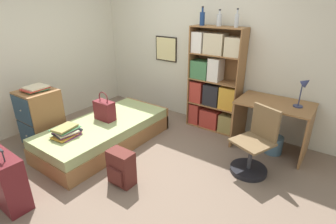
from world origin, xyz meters
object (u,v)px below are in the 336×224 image
(desk_lamp, at_px, (304,87))
(desk_chair, at_px, (253,152))
(bed, at_px, (106,133))
(desk, at_px, (273,118))
(handbag, at_px, (105,110))
(waste_bin, at_px, (274,145))
(bottle_brown, at_px, (219,20))
(bottle_clear, at_px, (237,20))
(backpack, at_px, (121,168))
(book_stack_on_bed, at_px, (66,131))
(magazine_pile_on_dresser, at_px, (36,88))
(bottle_green, at_px, (202,18))
(dresser, at_px, (41,117))
(suitcase, at_px, (6,181))
(bookcase, at_px, (213,84))

(desk_lamp, relative_size, desk_chair, 0.48)
(bed, xyz_separation_m, desk, (2.13, 1.34, 0.32))
(handbag, relative_size, waste_bin, 1.74)
(bottle_brown, relative_size, desk, 0.24)
(bottle_clear, relative_size, backpack, 0.60)
(bottle_brown, bearing_deg, desk_lamp, -7.02)
(book_stack_on_bed, bearing_deg, desk, 41.53)
(bed, height_order, desk_lamp, desk_lamp)
(bed, distance_m, handbag, 0.36)
(book_stack_on_bed, xyz_separation_m, magazine_pile_on_dresser, (-0.75, 0.08, 0.45))
(bottle_green, height_order, desk, bottle_green)
(dresser, xyz_separation_m, bottle_clear, (2.21, 2.04, 1.40))
(suitcase, height_order, waste_bin, suitcase)
(desk_chair, bearing_deg, bottle_clear, 131.03)
(suitcase, relative_size, bookcase, 0.43)
(magazine_pile_on_dresser, bearing_deg, backpack, -0.77)
(book_stack_on_bed, relative_size, waste_bin, 1.53)
(desk_chair, height_order, waste_bin, desk_chair)
(suitcase, bearing_deg, backpack, 53.00)
(bed, bearing_deg, bottle_brown, 54.92)
(desk_chair, bearing_deg, bottle_brown, 139.38)
(book_stack_on_bed, distance_m, dresser, 0.76)
(desk, bearing_deg, suitcase, -124.48)
(suitcase, relative_size, desk_lamp, 1.75)
(bookcase, bearing_deg, bottle_brown, 73.08)
(bottle_green, bearing_deg, desk_chair, -32.59)
(bookcase, relative_size, bottle_green, 6.06)
(book_stack_on_bed, height_order, desk_chair, desk_chair)
(waste_bin, bearing_deg, dresser, -149.28)
(handbag, distance_m, bottle_brown, 2.26)
(handbag, height_order, waste_bin, handbag)
(magazine_pile_on_dresser, distance_m, bottle_clear, 3.14)
(handbag, xyz_separation_m, waste_bin, (2.28, 1.21, -0.41))
(suitcase, bearing_deg, waste_bin, 53.67)
(bed, xyz_separation_m, backpack, (0.89, -0.56, 0.03))
(suitcase, distance_m, backpack, 1.24)
(desk_chair, distance_m, waste_bin, 0.66)
(dresser, height_order, magazine_pile_on_dresser, magazine_pile_on_dresser)
(bookcase, distance_m, bottle_clear, 1.07)
(bed, xyz_separation_m, dresser, (-0.84, -0.55, 0.24))
(backpack, bearing_deg, magazine_pile_on_dresser, 179.23)
(bottle_brown, bearing_deg, magazine_pile_on_dresser, -132.76)
(bed, bearing_deg, suitcase, -84.55)
(book_stack_on_bed, relative_size, bookcase, 0.23)
(magazine_pile_on_dresser, xyz_separation_m, desk_lamp, (3.29, 1.89, 0.14))
(bed, height_order, bottle_green, bottle_green)
(bed, distance_m, bottle_green, 2.36)
(magazine_pile_on_dresser, height_order, desk_lamp, desk_lamp)
(bottle_brown, height_order, bottle_clear, bottle_clear)
(suitcase, bearing_deg, dresser, 134.70)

